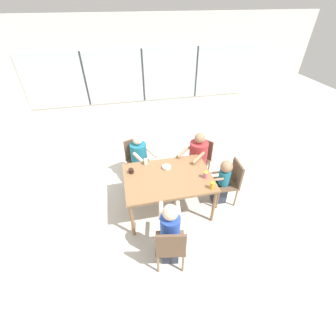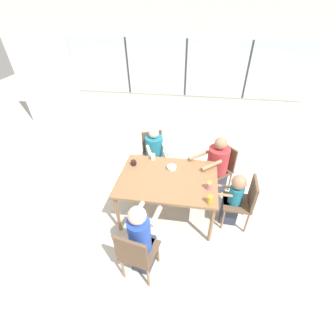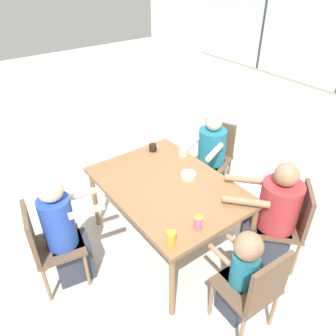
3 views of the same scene
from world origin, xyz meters
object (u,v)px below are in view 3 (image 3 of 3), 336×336
sippy_cup (198,220)px  chair_for_woman_green_shirt (46,242)px  person_woman_green_shirt (65,235)px  coffee_mug (153,148)px  person_toddler (240,277)px  milk_carton_small (183,152)px  chair_for_toddler (256,288)px  person_man_teal_shirt (209,161)px  chair_for_man_teal_shirt (216,151)px  chair_for_man_blue_shirt (291,220)px  person_man_blue_shirt (271,220)px  bowl_white_shallow (188,175)px  juice_glass (171,238)px

sippy_cup → chair_for_woman_green_shirt: bearing=-129.7°
person_woman_green_shirt → coffee_mug: (-0.39, 1.18, 0.25)m
person_toddler → milk_carton_small: (-1.28, 0.46, 0.33)m
person_woman_green_shirt → milk_carton_small: person_woman_green_shirt is taller
chair_for_toddler → sippy_cup: sippy_cup is taller
person_man_teal_shirt → person_toddler: size_ratio=1.12×
milk_carton_small → person_man_teal_shirt: bearing=98.0°
chair_for_man_teal_shirt → person_man_teal_shirt: person_man_teal_shirt is taller
chair_for_man_blue_shirt → person_man_blue_shirt: bearing=90.0°
person_man_blue_shirt → person_man_teal_shirt: bearing=35.7°
person_man_teal_shirt → bowl_white_shallow: person_man_teal_shirt is taller
chair_for_man_blue_shirt → juice_glass: chair_for_man_blue_shirt is taller
person_man_blue_shirt → coffee_mug: person_man_blue_shirt is taller
chair_for_toddler → person_toddler: person_toddler is taller
chair_for_toddler → sippy_cup: bearing=102.8°
chair_for_toddler → milk_carton_small: chair_for_toddler is taller
person_man_teal_shirt → coffee_mug: size_ratio=12.16×
chair_for_woman_green_shirt → juice_glass: chair_for_woman_green_shirt is taller
person_man_blue_shirt → milk_carton_small: (-1.02, -0.21, 0.31)m
chair_for_woman_green_shirt → person_man_teal_shirt: (-0.16, 1.99, -0.05)m
person_man_teal_shirt → sippy_cup: size_ratio=6.97×
person_toddler → juice_glass: person_toddler is taller
coffee_mug → sippy_cup: 1.22m
chair_for_man_teal_shirt → person_woman_green_shirt: size_ratio=0.77×
chair_for_man_blue_shirt → person_man_teal_shirt: bearing=42.2°
chair_for_toddler → sippy_cup: (-0.54, -0.10, 0.30)m
person_man_blue_shirt → juice_glass: person_man_blue_shirt is taller
chair_for_woman_green_shirt → bowl_white_shallow: bearing=90.8°
chair_for_man_blue_shirt → sippy_cup: size_ratio=5.80×
chair_for_toddler → juice_glass: 0.70m
chair_for_man_blue_shirt → person_woman_green_shirt: (-1.03, -1.69, 0.01)m
person_man_teal_shirt → sippy_cup: 1.45m
coffee_mug → juice_glass: size_ratio=0.71×
chair_for_man_teal_shirt → bowl_white_shallow: size_ratio=5.85×
person_man_teal_shirt → milk_carton_small: bearing=75.3°
chair_for_man_teal_shirt → person_man_blue_shirt: 1.23m
person_man_teal_shirt → person_toddler: (1.34, -0.93, 0.00)m
person_man_teal_shirt → chair_for_man_blue_shirt: bearing=150.7°
chair_for_toddler → sippy_cup: size_ratio=5.80×
sippy_cup → bowl_white_shallow: (-0.56, 0.37, -0.05)m
chair_for_toddler → milk_carton_small: bearing=74.5°
person_woman_green_shirt → person_man_blue_shirt: person_woman_green_shirt is taller
chair_for_toddler → person_man_teal_shirt: bearing=60.7°
chair_for_man_teal_shirt → person_man_blue_shirt: size_ratio=0.78×
chair_for_man_teal_shirt → chair_for_toddler: same height
chair_for_woman_green_shirt → milk_carton_small: size_ratio=7.89×
chair_for_woman_green_shirt → person_man_blue_shirt: 1.97m
chair_for_man_teal_shirt → coffee_mug: size_ratio=10.12×
bowl_white_shallow → person_man_blue_shirt: bearing=30.4°
person_woman_green_shirt → sippy_cup: person_woman_green_shirt is taller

